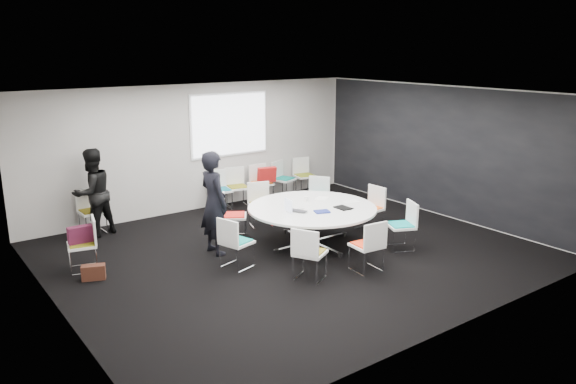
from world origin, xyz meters
TOP-DOWN VIEW (x-y plane):
  - room_shell at (0.09, 0.00)m, footprint 8.08×7.08m
  - conference_table at (0.53, 0.10)m, footprint 2.36×2.36m
  - projection_screen at (0.80, 3.46)m, footprint 1.90×0.03m
  - chair_ring_a at (2.00, 0.09)m, footprint 0.47×0.48m
  - chair_ring_b at (1.64, 1.34)m, footprint 0.63×0.63m
  - chair_ring_c at (0.40, 1.61)m, footprint 0.58×0.57m
  - chair_ring_d at (-0.45, 1.26)m, footprint 0.62×0.63m
  - chair_ring_e at (-1.18, -0.03)m, footprint 0.56×0.57m
  - chair_ring_f at (-0.51, -1.14)m, footprint 0.61×0.62m
  - chair_ring_g at (0.46, -1.43)m, footprint 0.50×0.49m
  - chair_ring_h at (1.69, -1.04)m, footprint 0.60×0.60m
  - chair_back_a at (0.31, 3.14)m, footprint 0.52×0.51m
  - chair_back_b at (0.77, 3.15)m, footprint 0.55×0.54m
  - chair_back_c at (1.42, 3.12)m, footprint 0.49×0.48m
  - chair_back_d at (2.10, 3.16)m, footprint 0.58×0.57m
  - chair_back_e at (2.73, 3.17)m, footprint 0.53×0.52m
  - chair_spare_left at (-3.26, 1.36)m, footprint 0.54×0.55m
  - chair_person_back at (-2.55, 3.17)m, footprint 0.48×0.47m
  - person_main at (-1.13, 0.79)m, footprint 0.45×0.68m
  - person_back at (-2.54, 3.00)m, footprint 0.99×0.88m
  - laptop at (0.17, 0.03)m, footprint 0.35×0.41m
  - laptop_lid at (-0.03, 0.08)m, footprint 0.08×0.30m
  - notebook_black at (0.92, -0.30)m, footprint 0.22×0.30m
  - tablet_folio at (0.46, -0.27)m, footprint 0.31×0.28m
  - papers_right at (1.05, 0.46)m, footprint 0.37×0.34m
  - papers_front at (1.35, -0.05)m, footprint 0.34×0.28m
  - cup at (0.68, 0.47)m, footprint 0.08×0.08m
  - phone at (1.00, -0.42)m, footprint 0.16×0.11m
  - maroon_bag at (-3.28, 1.36)m, footprint 0.40×0.15m
  - brown_bag at (-3.27, 0.88)m, footprint 0.39×0.28m
  - red_jacket at (1.42, 2.90)m, footprint 0.47×0.26m

SIDE VIEW (x-z plane):
  - brown_bag at x=-3.27m, z-range 0.00..0.24m
  - chair_ring_a at x=2.00m, z-range -0.16..0.72m
  - chair_ring_b at x=1.64m, z-range -0.16..0.72m
  - chair_ring_c at x=0.40m, z-range -0.16..0.72m
  - chair_ring_d at x=-0.45m, z-range -0.16..0.72m
  - chair_ring_e at x=-1.18m, z-range -0.16..0.72m
  - chair_ring_f at x=-0.51m, z-range -0.16..0.72m
  - chair_ring_g at x=0.46m, z-range -0.16..0.72m
  - chair_ring_h at x=1.69m, z-range -0.16..0.72m
  - chair_back_a at x=0.31m, z-range -0.16..0.72m
  - chair_back_b at x=0.77m, z-range -0.16..0.72m
  - chair_back_c at x=1.42m, z-range -0.16..0.72m
  - chair_back_d at x=2.10m, z-range -0.16..0.72m
  - chair_back_e at x=2.73m, z-range -0.16..0.72m
  - chair_spare_left at x=-3.26m, z-range -0.16..0.72m
  - chair_person_back at x=-2.55m, z-range -0.16..0.72m
  - conference_table at x=0.53m, z-range 0.19..0.92m
  - maroon_bag at x=-3.28m, z-range 0.48..0.76m
  - red_jacket at x=1.42m, z-range 0.52..0.88m
  - papers_right at x=1.05m, z-range 0.73..0.73m
  - papers_front at x=1.35m, z-range 0.73..0.73m
  - phone at x=1.00m, z-range 0.73..0.74m
  - notebook_black at x=0.92m, z-range 0.73..0.75m
  - tablet_folio at x=0.46m, z-range 0.73..0.76m
  - laptop at x=0.17m, z-range 0.73..0.76m
  - cup at x=0.68m, z-range 0.73..0.82m
  - person_back at x=-2.54m, z-range 0.00..1.72m
  - laptop_lid at x=-0.03m, z-range 0.75..0.97m
  - person_main at x=-1.13m, z-range 0.00..1.85m
  - room_shell at x=0.09m, z-range -0.04..2.84m
  - projection_screen at x=0.80m, z-range 1.17..2.53m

